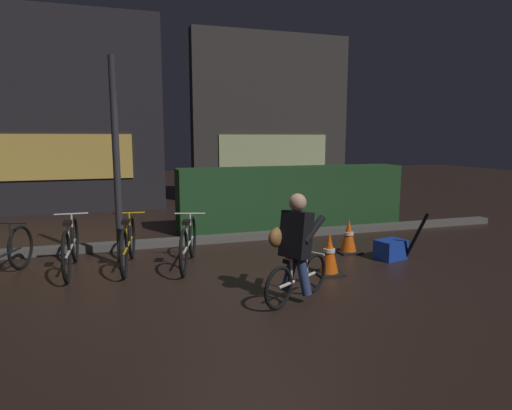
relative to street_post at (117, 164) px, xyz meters
name	(u,v)px	position (x,y,z in m)	size (l,w,h in m)	color
ground_plane	(255,279)	(1.69, -1.20, -1.49)	(40.00, 40.00, 0.00)	black
sidewalk_curb	(218,239)	(1.69, 1.00, -1.43)	(12.00, 0.24, 0.12)	#56544F
hedge_row	(292,197)	(3.49, 1.90, -0.86)	(4.80, 0.70, 1.26)	#214723
storefront_left	(50,113)	(-1.48, 5.30, 0.97)	(5.35, 0.54, 4.94)	#262328
storefront_right	(271,119)	(4.47, 6.00, 0.94)	(4.76, 0.54, 4.88)	#383330
street_post	(117,164)	(0.00, 0.00, 0.00)	(0.10, 0.10, 2.98)	#2D2D33
parked_bike_leftmost	(1,255)	(-1.51, -0.18, -1.16)	(0.58, 1.49, 0.72)	black
parked_bike_left_mid	(71,247)	(-0.66, -0.09, -1.13)	(0.46, 1.71, 0.79)	black
parked_bike_center_left	(128,244)	(0.11, -0.13, -1.14)	(0.46, 1.65, 0.77)	black
parked_bike_center_right	(188,243)	(0.94, -0.32, -1.15)	(0.55, 1.56, 0.74)	black
traffic_cone_near	(329,254)	(2.72, -1.30, -1.21)	(0.36, 0.36, 0.59)	black
traffic_cone_far	(349,236)	(3.55, -0.36, -1.22)	(0.36, 0.36, 0.56)	black
blue_crate	(391,249)	(3.98, -0.90, -1.34)	(0.44, 0.32, 0.30)	#193DB7
cyclist	(295,247)	(1.88, -2.06, -0.86)	(1.03, 0.66, 1.25)	black
closed_umbrella	(416,236)	(4.24, -1.15, -1.10)	(0.05, 0.05, 0.85)	black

